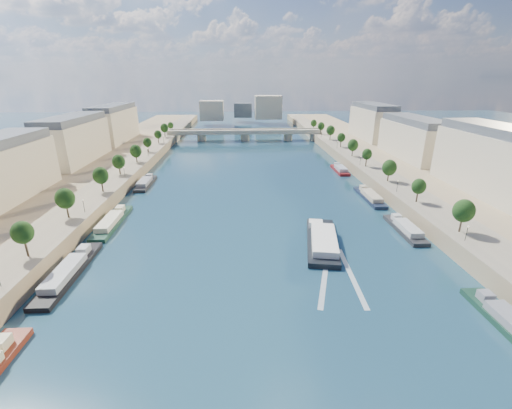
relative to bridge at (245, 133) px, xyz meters
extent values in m
plane|color=#0B2333|center=(0.00, -123.90, -5.08)|extent=(700.00, 700.00, 0.00)
cube|color=#9E8460|center=(-72.00, -123.90, -2.58)|extent=(44.00, 520.00, 5.00)
cube|color=#9E8460|center=(72.00, -123.90, -2.58)|extent=(44.00, 520.00, 5.00)
cube|color=gray|center=(-57.00, -123.90, -0.03)|extent=(14.00, 520.00, 0.10)
cube|color=gray|center=(57.00, -123.90, -0.03)|extent=(14.00, 520.00, 0.10)
cylinder|color=#382B1E|center=(-55.00, -181.90, 1.83)|extent=(0.50, 0.50, 3.82)
ellipsoid|color=black|center=(-55.00, -181.90, 5.42)|extent=(4.80, 4.80, 5.52)
cylinder|color=#382B1E|center=(-55.00, -157.90, 1.83)|extent=(0.50, 0.50, 3.82)
ellipsoid|color=black|center=(-55.00, -157.90, 5.42)|extent=(4.80, 4.80, 5.52)
cylinder|color=#382B1E|center=(-55.00, -133.90, 1.83)|extent=(0.50, 0.50, 3.82)
ellipsoid|color=black|center=(-55.00, -133.90, 5.42)|extent=(4.80, 4.80, 5.52)
cylinder|color=#382B1E|center=(-55.00, -109.90, 1.83)|extent=(0.50, 0.50, 3.82)
ellipsoid|color=black|center=(-55.00, -109.90, 5.42)|extent=(4.80, 4.80, 5.52)
cylinder|color=#382B1E|center=(-55.00, -85.90, 1.83)|extent=(0.50, 0.50, 3.82)
ellipsoid|color=black|center=(-55.00, -85.90, 5.42)|extent=(4.80, 4.80, 5.52)
cylinder|color=#382B1E|center=(-55.00, -61.90, 1.83)|extent=(0.50, 0.50, 3.82)
ellipsoid|color=black|center=(-55.00, -61.90, 5.42)|extent=(4.80, 4.80, 5.52)
cylinder|color=#382B1E|center=(-55.00, -37.90, 1.83)|extent=(0.50, 0.50, 3.82)
ellipsoid|color=black|center=(-55.00, -37.90, 5.42)|extent=(4.80, 4.80, 5.52)
cylinder|color=#382B1E|center=(-55.00, -13.90, 1.83)|extent=(0.50, 0.50, 3.82)
ellipsoid|color=black|center=(-55.00, -13.90, 5.42)|extent=(4.80, 4.80, 5.52)
cylinder|color=#382B1E|center=(-55.00, 10.10, 1.83)|extent=(0.50, 0.50, 3.82)
ellipsoid|color=black|center=(-55.00, 10.10, 5.42)|extent=(4.80, 4.80, 5.52)
cylinder|color=#382B1E|center=(55.00, -173.90, 1.83)|extent=(0.50, 0.50, 3.82)
ellipsoid|color=black|center=(55.00, -173.90, 5.42)|extent=(4.80, 4.80, 5.52)
cylinder|color=#382B1E|center=(55.00, -149.90, 1.83)|extent=(0.50, 0.50, 3.82)
ellipsoid|color=black|center=(55.00, -149.90, 5.42)|extent=(4.80, 4.80, 5.52)
cylinder|color=#382B1E|center=(55.00, -125.90, 1.83)|extent=(0.50, 0.50, 3.82)
ellipsoid|color=black|center=(55.00, -125.90, 5.42)|extent=(4.80, 4.80, 5.52)
cylinder|color=#382B1E|center=(55.00, -101.90, 1.83)|extent=(0.50, 0.50, 3.82)
ellipsoid|color=black|center=(55.00, -101.90, 5.42)|extent=(4.80, 4.80, 5.52)
cylinder|color=#382B1E|center=(55.00, -77.90, 1.83)|extent=(0.50, 0.50, 3.82)
ellipsoid|color=black|center=(55.00, -77.90, 5.42)|extent=(4.80, 4.80, 5.52)
cylinder|color=#382B1E|center=(55.00, -53.90, 1.83)|extent=(0.50, 0.50, 3.82)
ellipsoid|color=black|center=(55.00, -53.90, 5.42)|extent=(4.80, 4.80, 5.52)
cylinder|color=#382B1E|center=(55.00, -29.90, 1.83)|extent=(0.50, 0.50, 3.82)
ellipsoid|color=black|center=(55.00, -29.90, 5.42)|extent=(4.80, 4.80, 5.52)
cylinder|color=#382B1E|center=(55.00, -5.90, 1.83)|extent=(0.50, 0.50, 3.82)
ellipsoid|color=black|center=(55.00, -5.90, 5.42)|extent=(4.80, 4.80, 5.52)
cylinder|color=#382B1E|center=(55.00, 18.10, 1.83)|extent=(0.50, 0.50, 3.82)
ellipsoid|color=black|center=(55.00, 18.10, 5.42)|extent=(4.80, 4.80, 5.52)
cylinder|color=black|center=(-52.50, -153.90, 1.92)|extent=(0.14, 0.14, 4.00)
sphere|color=#FFE5B2|center=(-52.50, -153.90, 4.02)|extent=(0.36, 0.36, 0.36)
cylinder|color=black|center=(-52.50, -113.90, 1.92)|extent=(0.14, 0.14, 4.00)
sphere|color=#FFE5B2|center=(-52.50, -113.90, 4.02)|extent=(0.36, 0.36, 0.36)
cylinder|color=black|center=(-52.50, -73.90, 1.92)|extent=(0.14, 0.14, 4.00)
sphere|color=#FFE5B2|center=(-52.50, -73.90, 4.02)|extent=(0.36, 0.36, 0.36)
cylinder|color=black|center=(-52.50, -33.90, 1.92)|extent=(0.14, 0.14, 4.00)
sphere|color=#FFE5B2|center=(-52.50, -33.90, 4.02)|extent=(0.36, 0.36, 0.36)
cylinder|color=black|center=(52.50, -178.90, 1.92)|extent=(0.14, 0.14, 4.00)
sphere|color=#FFE5B2|center=(52.50, -178.90, 4.02)|extent=(0.36, 0.36, 0.36)
cylinder|color=black|center=(52.50, -138.90, 1.92)|extent=(0.14, 0.14, 4.00)
sphere|color=#FFE5B2|center=(52.50, -138.90, 4.02)|extent=(0.36, 0.36, 0.36)
cylinder|color=black|center=(52.50, -98.90, 1.92)|extent=(0.14, 0.14, 4.00)
sphere|color=#FFE5B2|center=(52.50, -98.90, 4.02)|extent=(0.36, 0.36, 0.36)
cylinder|color=black|center=(52.50, -58.90, 1.92)|extent=(0.14, 0.14, 4.00)
sphere|color=#FFE5B2|center=(52.50, -58.90, 4.02)|extent=(0.36, 0.36, 0.36)
cylinder|color=black|center=(52.50, -18.90, 1.92)|extent=(0.14, 0.14, 4.00)
sphere|color=#FFE5B2|center=(52.50, -18.90, 4.02)|extent=(0.36, 0.36, 0.36)
cube|color=beige|center=(-85.00, -82.90, 9.92)|extent=(16.00, 52.00, 20.00)
cube|color=#474C54|center=(-85.00, -82.90, 21.52)|extent=(14.72, 50.44, 3.20)
cube|color=beige|center=(-85.00, -24.90, 9.92)|extent=(16.00, 52.00, 20.00)
cube|color=#474C54|center=(-85.00, -24.90, 21.52)|extent=(14.72, 50.44, 3.20)
cube|color=beige|center=(85.00, -140.90, 9.92)|extent=(16.00, 52.00, 20.00)
cube|color=#474C54|center=(85.00, -140.90, 21.52)|extent=(14.72, 50.44, 3.20)
cube|color=beige|center=(85.00, -82.90, 9.92)|extent=(16.00, 52.00, 20.00)
cube|color=#474C54|center=(85.00, -82.90, 21.52)|extent=(14.72, 50.44, 3.20)
cube|color=beige|center=(85.00, -24.90, 9.92)|extent=(16.00, 52.00, 20.00)
cube|color=#474C54|center=(85.00, -24.90, 21.52)|extent=(14.72, 50.44, 3.20)
cube|color=beige|center=(-30.00, 86.10, 8.92)|extent=(22.00, 18.00, 18.00)
cube|color=beige|center=(25.00, 96.10, 10.92)|extent=(26.00, 20.00, 22.00)
cube|color=#474C54|center=(0.00, 111.10, 6.92)|extent=(18.00, 16.00, 14.00)
cube|color=#C1B79E|center=(0.00, 0.00, 1.12)|extent=(112.00, 11.00, 2.20)
cube|color=#C1B79E|center=(0.00, -5.00, 2.62)|extent=(112.00, 0.80, 0.90)
cube|color=#C1B79E|center=(0.00, 5.00, 2.62)|extent=(112.00, 0.80, 0.90)
cylinder|color=#C1B79E|center=(-32.00, 0.00, -2.58)|extent=(6.40, 6.40, 5.00)
cylinder|color=#C1B79E|center=(0.00, 0.00, -2.58)|extent=(6.40, 6.40, 5.00)
cylinder|color=#C1B79E|center=(32.00, 0.00, -2.58)|extent=(6.40, 6.40, 5.00)
cube|color=#C1B79E|center=(-52.00, 0.00, -2.58)|extent=(6.00, 12.00, 5.00)
cube|color=#C1B79E|center=(52.00, 0.00, -2.58)|extent=(6.00, 12.00, 5.00)
cube|color=black|center=(18.36, -168.50, -4.67)|extent=(13.12, 29.42, 2.03)
cube|color=white|center=(18.36, -170.78, -2.74)|extent=(9.88, 19.37, 1.83)
cube|color=white|center=(18.36, -159.98, -2.75)|extent=(4.61, 4.09, 1.80)
cube|color=silver|center=(15.16, -185.50, -5.06)|extent=(8.92, 25.17, 0.04)
cube|color=silver|center=(21.56, -185.50, -5.06)|extent=(2.74, 26.03, 0.04)
cube|color=beige|center=(-45.50, -206.39, -2.98)|extent=(2.50, 2.85, 1.80)
cube|color=black|center=(-45.50, -181.65, -4.78)|extent=(5.00, 28.73, 1.80)
cube|color=#A6ACB2|center=(-45.50, -183.95, -3.08)|extent=(4.10, 15.80, 1.60)
cube|color=#A6ACB2|center=(-45.50, -173.03, -2.98)|extent=(2.50, 3.45, 1.80)
cube|color=#193F2E|center=(-45.50, -151.85, -4.78)|extent=(5.00, 27.36, 1.80)
cube|color=beige|center=(-45.50, -154.04, -3.08)|extent=(4.10, 15.05, 1.60)
cube|color=beige|center=(-45.50, -143.64, -2.98)|extent=(2.50, 3.28, 1.80)
cube|color=black|center=(-45.50, -109.46, -4.78)|extent=(5.00, 22.34, 1.80)
cube|color=gray|center=(-45.50, -111.25, -3.08)|extent=(4.10, 12.29, 1.60)
cube|color=gray|center=(-45.50, -102.76, -2.98)|extent=(2.50, 2.68, 1.80)
cube|color=#163729|center=(45.50, -204.12, -4.78)|extent=(5.00, 21.17, 1.80)
cube|color=gray|center=(45.50, -197.77, -2.98)|extent=(2.50, 2.54, 1.80)
cube|color=#28282B|center=(45.50, -161.87, -4.78)|extent=(5.00, 21.19, 1.80)
cube|color=silver|center=(45.50, -163.57, -3.08)|extent=(4.10, 11.65, 1.60)
cube|color=silver|center=(45.50, -155.51, -2.98)|extent=(2.50, 2.54, 1.80)
cube|color=#192238|center=(45.50, -131.98, -4.78)|extent=(5.00, 24.02, 1.80)
cube|color=beige|center=(45.50, -133.90, -3.08)|extent=(4.10, 13.21, 1.60)
cube|color=beige|center=(45.50, -124.77, -2.98)|extent=(2.50, 2.88, 1.80)
cube|color=maroon|center=(45.50, -91.08, -4.78)|extent=(5.00, 18.97, 1.80)
cube|color=#ACB0B9|center=(45.50, -92.60, -3.08)|extent=(4.10, 10.43, 1.60)
cube|color=#ACB0B9|center=(45.50, -85.39, -2.98)|extent=(2.50, 2.28, 1.80)
camera|label=1|loc=(-4.60, -254.44, 39.23)|focal=24.00mm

